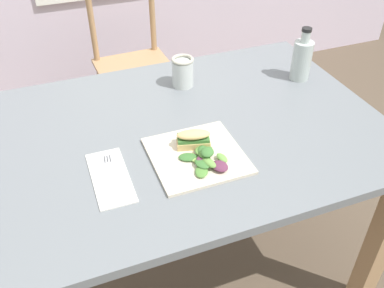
# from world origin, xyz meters

# --- Properties ---
(ground_plane) EXTENTS (9.23, 9.23, 0.00)m
(ground_plane) POSITION_xyz_m (0.00, 0.00, 0.00)
(ground_plane) COLOR brown
(dining_table) EXTENTS (1.27, 0.92, 0.74)m
(dining_table) POSITION_xyz_m (-0.04, 0.05, 0.62)
(dining_table) COLOR slate
(dining_table) RESTS_ON ground
(chair_wooden_far) EXTENTS (0.41, 0.41, 0.87)m
(chair_wooden_far) POSITION_xyz_m (0.02, 1.09, 0.45)
(chair_wooden_far) COLOR tan
(chair_wooden_far) RESTS_ON ground
(plate_lunch) EXTENTS (0.27, 0.27, 0.01)m
(plate_lunch) POSITION_xyz_m (-0.08, -0.10, 0.74)
(plate_lunch) COLOR beige
(plate_lunch) RESTS_ON dining_table
(sandwich_half_front) EXTENTS (0.11, 0.08, 0.06)m
(sandwich_half_front) POSITION_xyz_m (-0.07, -0.06, 0.78)
(sandwich_half_front) COLOR #DBB270
(sandwich_half_front) RESTS_ON plate_lunch
(salad_mixed_greens) EXTENTS (0.14, 0.14, 0.04)m
(salad_mixed_greens) POSITION_xyz_m (-0.06, -0.14, 0.77)
(salad_mixed_greens) COLOR #84A84C
(salad_mixed_greens) RESTS_ON plate_lunch
(napkin_folded) EXTENTS (0.11, 0.24, 0.00)m
(napkin_folded) POSITION_xyz_m (-0.34, -0.10, 0.74)
(napkin_folded) COLOR silver
(napkin_folded) RESTS_ON dining_table
(fork_on_napkin) EXTENTS (0.04, 0.19, 0.00)m
(fork_on_napkin) POSITION_xyz_m (-0.34, -0.08, 0.75)
(fork_on_napkin) COLOR silver
(fork_on_napkin) RESTS_ON napkin_folded
(bottle_cold_brew) EXTENTS (0.07, 0.07, 0.20)m
(bottle_cold_brew) POSITION_xyz_m (0.47, 0.20, 0.81)
(bottle_cold_brew) COLOR black
(bottle_cold_brew) RESTS_ON dining_table
(mason_jar_iced_tea) EXTENTS (0.08, 0.08, 0.11)m
(mason_jar_iced_tea) POSITION_xyz_m (0.03, 0.31, 0.79)
(mason_jar_iced_tea) COLOR #995623
(mason_jar_iced_tea) RESTS_ON dining_table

